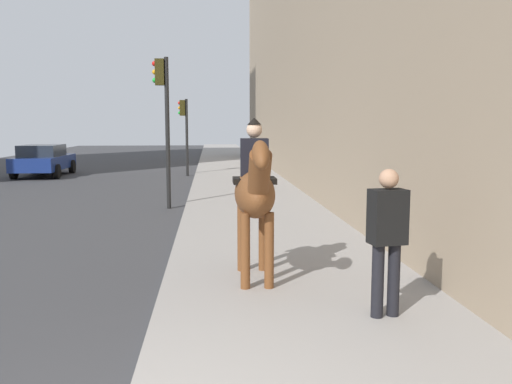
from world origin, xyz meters
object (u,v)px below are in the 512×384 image
pedestrian_greeting (387,233)px  traffic_light_near_curb (164,109)px  mounted_horse_near (255,191)px  traffic_light_far_curb (185,124)px  car_near_lane (44,160)px

pedestrian_greeting → traffic_light_near_curb: traffic_light_near_curb is taller
mounted_horse_near → traffic_light_far_curb: size_ratio=0.66×
pedestrian_greeting → traffic_light_near_curb: 9.77m
car_near_lane → traffic_light_near_curb: 12.20m
pedestrian_greeting → traffic_light_far_curb: 19.09m
traffic_light_near_curb → mounted_horse_near: bearing=-166.1°
mounted_horse_near → car_near_lane: mounted_horse_near is taller
pedestrian_greeting → car_near_lane: size_ratio=0.38×
mounted_horse_near → pedestrian_greeting: (-1.56, -1.37, -0.30)m
pedestrian_greeting → traffic_light_far_curb: (18.79, 3.13, 1.26)m
car_near_lane → traffic_light_near_curb: size_ratio=1.08×
traffic_light_near_curb → car_near_lane: bearing=31.8°
mounted_horse_near → traffic_light_far_curb: bearing=-173.9°
car_near_lane → traffic_light_far_curb: 6.66m
traffic_light_near_curb → traffic_light_far_curb: traffic_light_near_curb is taller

